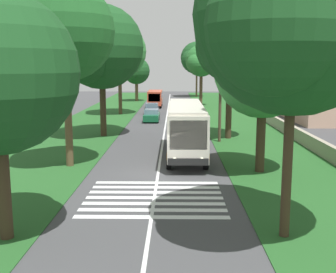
{
  "coord_description": "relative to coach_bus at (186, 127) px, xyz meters",
  "views": [
    {
      "loc": [
        -24.79,
        -0.98,
        6.5
      ],
      "look_at": [
        4.02,
        -0.54,
        1.6
      ],
      "focal_mm": 45.18,
      "sensor_mm": 36.0,
      "label": 1
    }
  ],
  "objects": [
    {
      "name": "roadside_tree_left_2",
      "position": [
        26.01,
        8.13,
        5.88
      ],
      "size": [
        8.48,
        6.98,
        11.68
      ],
      "color": "#4C3826",
      "rests_on": "grass_verge_left"
    },
    {
      "name": "ground",
      "position": [
        -5.05,
        1.8,
        -2.15
      ],
      "size": [
        160.0,
        160.0,
        0.0
      ],
      "primitive_type": "plane",
      "color": "#424244"
    },
    {
      "name": "utility_pole",
      "position": [
        5.63,
        -3.01,
        1.68
      ],
      "size": [
        0.24,
        1.4,
        7.29
      ],
      "color": "#473828",
      "rests_on": "grass_verge_right"
    },
    {
      "name": "roadside_tree_right_2",
      "position": [
        -4.38,
        -4.31,
        3.98
      ],
      "size": [
        6.82,
        5.87,
        9.18
      ],
      "color": "#3D2D1E",
      "rests_on": "grass_verge_right"
    },
    {
      "name": "centre_line",
      "position": [
        9.95,
        1.8,
        -2.14
      ],
      "size": [
        110.0,
        0.16,
        0.01
      ],
      "primitive_type": "cube",
      "color": "silver",
      "rests_on": "ground"
    },
    {
      "name": "grass_verge_left",
      "position": [
        9.95,
        10.0,
        -2.13
      ],
      "size": [
        120.0,
        8.0,
        0.04
      ],
      "primitive_type": "cube",
      "color": "#235623",
      "rests_on": "ground"
    },
    {
      "name": "pedestrian",
      "position": [
        -2.73,
        7.72,
        -1.24
      ],
      "size": [
        0.34,
        0.34,
        1.69
      ],
      "color": "#26262D",
      "rests_on": "grass_verge_left"
    },
    {
      "name": "coach_bus",
      "position": [
        0.0,
        0.0,
        0.0
      ],
      "size": [
        11.16,
        2.62,
        3.73
      ],
      "color": "silver",
      "rests_on": "ground"
    },
    {
      "name": "roadside_building",
      "position": [
        19.46,
        -16.65,
        1.43
      ],
      "size": [
        12.39,
        7.91,
        7.05
      ],
      "color": "tan",
      "rests_on": "ground"
    },
    {
      "name": "roadside_tree_right_3",
      "position": [
        -14.44,
        -3.22,
        5.92
      ],
      "size": [
        8.33,
        7.18,
        11.8
      ],
      "color": "#3D2D1E",
      "rests_on": "grass_verge_right"
    },
    {
      "name": "roadside_tree_right_0",
      "position": [
        56.89,
        -3.48,
        5.56
      ],
      "size": [
        7.68,
        6.54,
        11.11
      ],
      "color": "brown",
      "rests_on": "grass_verge_right"
    },
    {
      "name": "trailing_car_0",
      "position": [
        18.99,
        3.48,
        -1.48
      ],
      "size": [
        4.3,
        1.78,
        1.43
      ],
      "color": "#145933",
      "rests_on": "ground"
    },
    {
      "name": "roadside_wall",
      "position": [
        14.95,
        -9.8,
        -1.56
      ],
      "size": [
        70.0,
        0.4,
        1.08
      ],
      "primitive_type": "cube",
      "color": "#9E937F",
      "rests_on": "grass_verge_right"
    },
    {
      "name": "roadside_tree_left_4",
      "position": [
        46.48,
        7.74,
        3.15
      ],
      "size": [
        5.73,
        4.78,
        7.79
      ],
      "color": "brown",
      "rests_on": "grass_verge_left"
    },
    {
      "name": "zebra_crossing",
      "position": [
        -9.74,
        1.8,
        -2.14
      ],
      "size": [
        5.85,
        6.8,
        0.01
      ],
      "color": "silver",
      "rests_on": "ground"
    },
    {
      "name": "roadside_tree_left_1",
      "position": [
        8.61,
        7.59,
        5.68
      ],
      "size": [
        9.36,
        7.54,
        11.8
      ],
      "color": "#3D2D1E",
      "rests_on": "grass_verge_left"
    },
    {
      "name": "roadside_tree_left_0",
      "position": [
        -3.19,
        7.76,
        6.25
      ],
      "size": [
        7.42,
        6.21,
        11.64
      ],
      "color": "brown",
      "rests_on": "grass_verge_left"
    },
    {
      "name": "trailing_minibus_0",
      "position": [
        35.84,
        3.83,
        -0.6
      ],
      "size": [
        6.0,
        2.14,
        2.53
      ],
      "color": "#CC4C33",
      "rests_on": "ground"
    },
    {
      "name": "grass_verge_right",
      "position": [
        9.95,
        -6.4,
        -2.13
      ],
      "size": [
        120.0,
        8.0,
        0.04
      ],
      "primitive_type": "cube",
      "color": "#235623",
      "rests_on": "ground"
    },
    {
      "name": "roadside_tree_right_1",
      "position": [
        7.51,
        -3.83,
        5.75
      ],
      "size": [
        7.33,
        6.03,
        11.06
      ],
      "color": "#3D2D1E",
      "rests_on": "grass_verge_right"
    },
    {
      "name": "trailing_car_1",
      "position": [
        26.67,
        3.86,
        -1.48
      ],
      "size": [
        4.3,
        1.78,
        1.43
      ],
      "color": "black",
      "rests_on": "ground"
    },
    {
      "name": "roadside_tree_right_4",
      "position": [
        37.83,
        -3.28,
        4.81
      ],
      "size": [
        6.11,
        4.98,
        9.58
      ],
      "color": "#4C3826",
      "rests_on": "grass_verge_right"
    }
  ]
}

